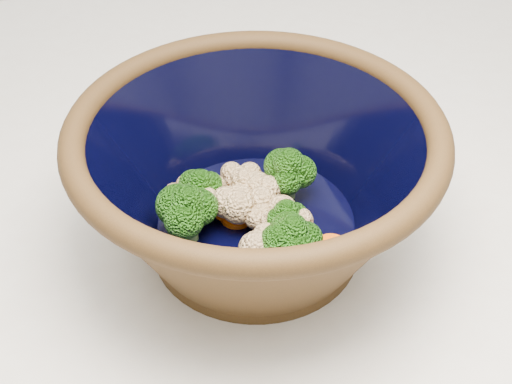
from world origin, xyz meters
TOP-DOWN VIEW (x-y plane):
  - mixing_bowl at (-0.10, 0.04)m, footprint 0.36×0.36m
  - vegetable_pile at (-0.11, 0.03)m, footprint 0.14×0.13m

SIDE VIEW (x-z plane):
  - vegetable_pile at x=-0.11m, z-range 0.93..0.98m
  - mixing_bowl at x=-0.10m, z-range 0.91..1.04m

